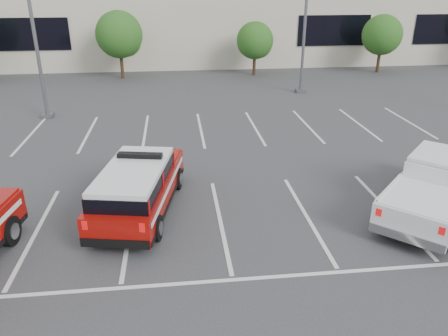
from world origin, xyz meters
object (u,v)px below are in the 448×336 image
object	(u,v)px
light_pole_mid	(306,8)
light_pole_left	(31,15)
tree_right	(383,36)
white_pickup	(435,190)
convention_building	(185,4)
tree_mid_right	(256,42)
fire_chief_suv	(139,191)
tree_mid_left	(121,36)

from	to	relation	value
light_pole_mid	light_pole_left	bearing A→B (deg)	-165.07
tree_right	white_pickup	bearing A→B (deg)	-110.63
light_pole_mid	convention_building	bearing A→B (deg)	113.26
tree_mid_right	light_pole_mid	size ratio (longest dim) A/B	0.39
white_pickup	light_pole_mid	bearing A→B (deg)	132.86
light_pole_left	light_pole_mid	size ratio (longest dim) A/B	1.00
convention_building	fire_chief_suv	bearing A→B (deg)	-94.85
light_pole_left	fire_chief_suv	distance (m)	13.19
convention_building	tree_mid_right	bearing A→B (deg)	-63.43
convention_building	white_pickup	distance (m)	32.85
light_pole_left	white_pickup	world-z (taller)	light_pole_left
white_pickup	convention_building	bearing A→B (deg)	145.35
tree_right	light_pole_left	world-z (taller)	light_pole_left
tree_mid_right	tree_right	xyz separation A→B (m)	(10.00, 0.00, 0.27)
convention_building	light_pole_left	distance (m)	21.49
tree_mid_left	tree_right	bearing A→B (deg)	-0.00
tree_right	white_pickup	distance (m)	23.72
tree_mid_right	fire_chief_suv	bearing A→B (deg)	-109.62
fire_chief_suv	white_pickup	world-z (taller)	fire_chief_suv
tree_mid_left	light_pole_left	world-z (taller)	light_pole_left
convention_building	light_pole_left	size ratio (longest dim) A/B	5.86
light_pole_left	fire_chief_suv	size ratio (longest dim) A/B	1.88
light_pole_left	light_pole_mid	bearing A→B (deg)	14.93
tree_right	white_pickup	xyz separation A→B (m)	(-8.32, -22.11, -2.06)
fire_chief_suv	tree_mid_right	bearing A→B (deg)	81.49
light_pole_mid	fire_chief_suv	xyz separation A→B (m)	(-9.45, -15.11, -4.44)
convention_building	light_pole_mid	world-z (taller)	convention_building
tree_mid_left	white_pickup	size ratio (longest dim) A/B	0.87
tree_mid_left	light_pole_mid	xyz separation A→B (m)	(11.91, -6.05, 2.14)
tree_mid_right	white_pickup	world-z (taller)	tree_mid_right
light_pole_left	convention_building	bearing A→B (deg)	67.61
white_pickup	light_pole_left	bearing A→B (deg)	-175.56
tree_right	light_pole_left	xyz separation A→B (m)	(-23.09, -10.05, 2.41)
fire_chief_suv	tree_right	bearing A→B (deg)	61.44
fire_chief_suv	white_pickup	size ratio (longest dim) A/B	0.98
tree_right	light_pole_left	size ratio (longest dim) A/B	0.43
tree_right	white_pickup	size ratio (longest dim) A/B	0.79
light_pole_left	fire_chief_suv	world-z (taller)	light_pole_left
light_pole_left	white_pickup	bearing A→B (deg)	-39.25
convention_building	tree_mid_left	distance (m)	11.19
tree_mid_left	fire_chief_suv	distance (m)	21.42
tree_mid_right	light_pole_left	distance (m)	16.72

